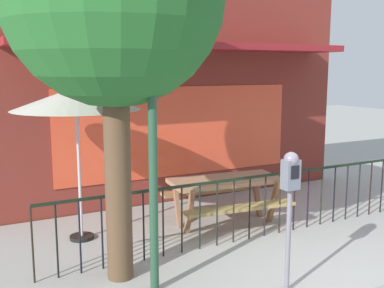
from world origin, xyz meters
name	(u,v)px	position (x,y,z in m)	size (l,w,h in m)	color
pub_storefront	(175,82)	(0.00, 4.36, 2.27)	(7.38, 1.50, 4.52)	#412715
patio_fence_front	(250,196)	(0.00, 1.79, 0.66)	(6.22, 0.04, 0.97)	black
picnic_table_left	(225,188)	(0.02, 2.52, 0.61)	(1.93, 1.54, 0.79)	#9E7355
patio_umbrella	(76,100)	(-2.23, 2.96, 2.10)	(1.84, 1.84, 2.28)	black
parking_meter_near	(290,185)	(-0.54, 0.24, 1.26)	(0.18, 0.17, 1.63)	slate
street_lamp	(152,61)	(-1.89, 0.95, 2.61)	(0.28, 0.28, 4.01)	#234530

